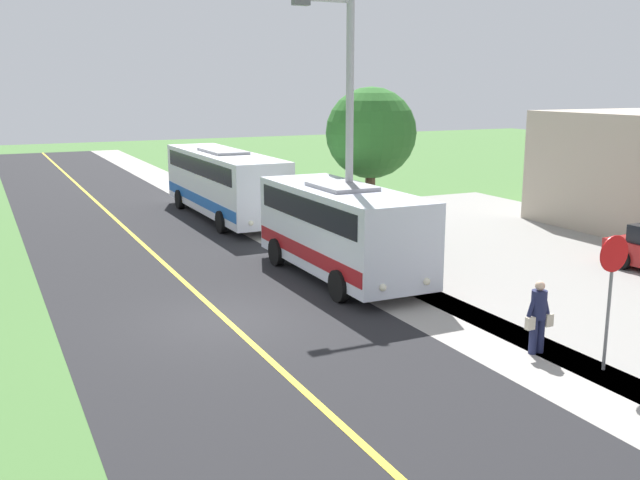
{
  "coord_description": "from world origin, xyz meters",
  "views": [
    {
      "loc": [
        5.37,
        16.75,
        5.86
      ],
      "look_at": [
        -3.5,
        -1.73,
        1.4
      ],
      "focal_mm": 40.46,
      "sensor_mm": 36.0,
      "label": 1
    }
  ],
  "objects_px": {
    "tree_curbside": "(371,134)",
    "shuttle_bus_front": "(341,227)",
    "pedestrian_with_bags": "(538,315)",
    "transit_bus_rear": "(224,181)",
    "stop_sign": "(612,279)",
    "street_light_pole": "(346,126)"
  },
  "relations": [
    {
      "from": "street_light_pole",
      "to": "transit_bus_rear",
      "type": "bearing_deg",
      "value": -87.94
    },
    {
      "from": "street_light_pole",
      "to": "tree_curbside",
      "type": "bearing_deg",
      "value": -130.96
    },
    {
      "from": "transit_bus_rear",
      "to": "pedestrian_with_bags",
      "type": "distance_m",
      "value": 18.89
    },
    {
      "from": "pedestrian_with_bags",
      "to": "street_light_pole",
      "type": "xyz_separation_m",
      "value": [
        0.61,
        -7.98,
        3.71
      ]
    },
    {
      "from": "street_light_pole",
      "to": "tree_curbside",
      "type": "relative_size",
      "value": 1.45
    },
    {
      "from": "shuttle_bus_front",
      "to": "stop_sign",
      "type": "bearing_deg",
      "value": 99.97
    },
    {
      "from": "pedestrian_with_bags",
      "to": "tree_curbside",
      "type": "xyz_separation_m",
      "value": [
        -1.91,
        -10.89,
        3.23
      ]
    },
    {
      "from": "shuttle_bus_front",
      "to": "street_light_pole",
      "type": "xyz_separation_m",
      "value": [
        -0.35,
        -0.41,
        3.01
      ]
    },
    {
      "from": "shuttle_bus_front",
      "to": "transit_bus_rear",
      "type": "xyz_separation_m",
      "value": [
        0.04,
        -11.27,
        0.07
      ]
    },
    {
      "from": "transit_bus_rear",
      "to": "stop_sign",
      "type": "height_order",
      "value": "transit_bus_rear"
    },
    {
      "from": "pedestrian_with_bags",
      "to": "stop_sign",
      "type": "bearing_deg",
      "value": 114.0
    },
    {
      "from": "stop_sign",
      "to": "street_light_pole",
      "type": "bearing_deg",
      "value": -82.58
    },
    {
      "from": "tree_curbside",
      "to": "shuttle_bus_front",
      "type": "bearing_deg",
      "value": 49.11
    },
    {
      "from": "transit_bus_rear",
      "to": "tree_curbside",
      "type": "distance_m",
      "value": 8.82
    },
    {
      "from": "pedestrian_with_bags",
      "to": "transit_bus_rear",
      "type": "bearing_deg",
      "value": -86.96
    },
    {
      "from": "shuttle_bus_front",
      "to": "tree_curbside",
      "type": "xyz_separation_m",
      "value": [
        -2.87,
        -3.31,
        2.53
      ]
    },
    {
      "from": "street_light_pole",
      "to": "tree_curbside",
      "type": "xyz_separation_m",
      "value": [
        -2.52,
        -2.9,
        -0.48
      ]
    },
    {
      "from": "transit_bus_rear",
      "to": "stop_sign",
      "type": "xyz_separation_m",
      "value": [
        -1.61,
        20.21,
        0.3
      ]
    },
    {
      "from": "pedestrian_with_bags",
      "to": "stop_sign",
      "type": "relative_size",
      "value": 0.58
    },
    {
      "from": "stop_sign",
      "to": "street_light_pole",
      "type": "xyz_separation_m",
      "value": [
        1.22,
        -9.35,
        2.64
      ]
    },
    {
      "from": "shuttle_bus_front",
      "to": "transit_bus_rear",
      "type": "height_order",
      "value": "transit_bus_rear"
    },
    {
      "from": "shuttle_bus_front",
      "to": "pedestrian_with_bags",
      "type": "height_order",
      "value": "shuttle_bus_front"
    }
  ]
}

